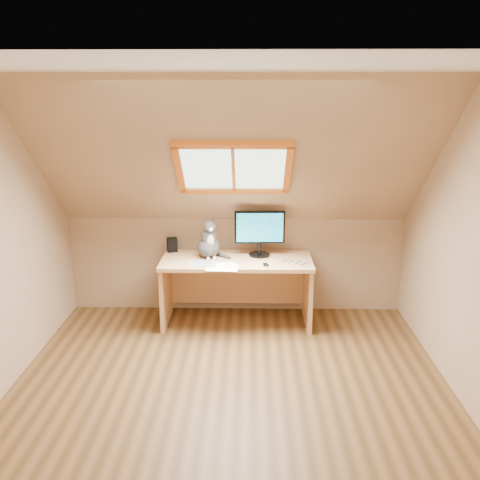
{
  "coord_description": "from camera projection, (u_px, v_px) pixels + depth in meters",
  "views": [
    {
      "loc": [
        0.15,
        -3.66,
        2.26
      ],
      "look_at": [
        0.06,
        1.0,
        0.98
      ],
      "focal_mm": 40.0,
      "sensor_mm": 36.0,
      "label": 1
    }
  ],
  "objects": [
    {
      "name": "cables",
      "position": [
        285.0,
        262.0,
        5.15
      ],
      "size": [
        0.51,
        0.26,
        0.01
      ],
      "color": "silver",
      "rests_on": "desk"
    },
    {
      "name": "monitor",
      "position": [
        260.0,
        230.0,
        5.31
      ],
      "size": [
        0.5,
        0.21,
        0.46
      ],
      "color": "black",
      "rests_on": "desk"
    },
    {
      "name": "desk",
      "position": [
        237.0,
        277.0,
        5.4
      ],
      "size": [
        1.49,
        0.65,
        0.68
      ],
      "color": "tan",
      "rests_on": "ground"
    },
    {
      "name": "mouse",
      "position": [
        266.0,
        264.0,
        5.06
      ],
      "size": [
        0.08,
        0.1,
        0.03
      ],
      "primitive_type": "ellipsoid",
      "rotation": [
        0.0,
        0.0,
        0.41
      ],
      "color": "black",
      "rests_on": "desk"
    },
    {
      "name": "cat",
      "position": [
        209.0,
        243.0,
        5.3
      ],
      "size": [
        0.29,
        0.33,
        0.42
      ],
      "color": "#433F3C",
      "rests_on": "desk"
    },
    {
      "name": "ground",
      "position": [
        230.0,
        396.0,
        4.13
      ],
      "size": [
        3.5,
        3.5,
        0.0
      ],
      "primitive_type": "plane",
      "color": "brown",
      "rests_on": "ground"
    },
    {
      "name": "papers",
      "position": [
        220.0,
        267.0,
        5.03
      ],
      "size": [
        0.33,
        0.27,
        0.0
      ],
      "color": "white",
      "rests_on": "desk"
    },
    {
      "name": "room_shell",
      "position": [
        228.0,
        218.0,
        3.66
      ],
      "size": [
        3.52,
        3.52,
        2.41
      ],
      "color": "tan",
      "rests_on": "ground"
    },
    {
      "name": "graphics_tablet",
      "position": [
        201.0,
        264.0,
        5.11
      ],
      "size": [
        0.27,
        0.2,
        0.01
      ],
      "primitive_type": "cube",
      "rotation": [
        0.0,
        0.0,
        0.02
      ],
      "color": "#B2B2B7",
      "rests_on": "desk"
    },
    {
      "name": "desk_speaker",
      "position": [
        172.0,
        245.0,
        5.51
      ],
      "size": [
        0.12,
        0.12,
        0.14
      ],
      "primitive_type": "cube",
      "rotation": [
        0.0,
        0.0,
        0.32
      ],
      "color": "black",
      "rests_on": "desk"
    }
  ]
}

